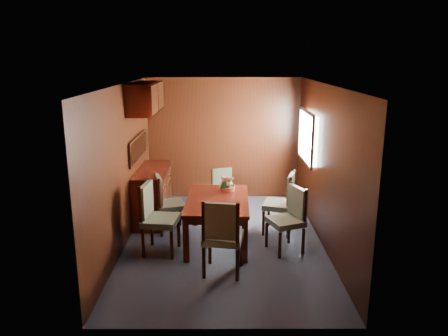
{
  "coord_description": "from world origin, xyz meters",
  "views": [
    {
      "loc": [
        -0.02,
        -6.29,
        2.79
      ],
      "look_at": [
        0.0,
        0.5,
        1.05
      ],
      "focal_mm": 35.0,
      "sensor_mm": 36.0,
      "label": 1
    }
  ],
  "objects_px": {
    "dining_table": "(217,205)",
    "chair_head": "(222,233)",
    "chair_right_near": "(290,215)",
    "flower_centerpiece": "(227,183)",
    "sideboard": "(153,194)",
    "chair_left_near": "(155,214)"
  },
  "relations": [
    {
      "from": "sideboard",
      "to": "flower_centerpiece",
      "type": "height_order",
      "value": "flower_centerpiece"
    },
    {
      "from": "chair_head",
      "to": "chair_right_near",
      "type": "bearing_deg",
      "value": 47.05
    },
    {
      "from": "dining_table",
      "to": "chair_left_near",
      "type": "bearing_deg",
      "value": -156.91
    },
    {
      "from": "chair_left_near",
      "to": "sideboard",
      "type": "bearing_deg",
      "value": -162.2
    },
    {
      "from": "dining_table",
      "to": "chair_right_near",
      "type": "relative_size",
      "value": 1.54
    },
    {
      "from": "sideboard",
      "to": "flower_centerpiece",
      "type": "distance_m",
      "value": 1.48
    },
    {
      "from": "dining_table",
      "to": "chair_left_near",
      "type": "height_order",
      "value": "chair_left_near"
    },
    {
      "from": "chair_left_near",
      "to": "flower_centerpiece",
      "type": "relative_size",
      "value": 4.08
    },
    {
      "from": "sideboard",
      "to": "flower_centerpiece",
      "type": "relative_size",
      "value": 5.38
    },
    {
      "from": "chair_right_near",
      "to": "chair_head",
      "type": "xyz_separation_m",
      "value": [
        -0.99,
        -0.77,
        0.04
      ]
    },
    {
      "from": "sideboard",
      "to": "chair_left_near",
      "type": "height_order",
      "value": "chair_left_near"
    },
    {
      "from": "chair_left_near",
      "to": "chair_right_near",
      "type": "relative_size",
      "value": 1.08
    },
    {
      "from": "chair_right_near",
      "to": "sideboard",
      "type": "bearing_deg",
      "value": 37.81
    },
    {
      "from": "chair_left_near",
      "to": "chair_right_near",
      "type": "height_order",
      "value": "chair_left_near"
    },
    {
      "from": "chair_left_near",
      "to": "chair_head",
      "type": "distance_m",
      "value": 1.19
    },
    {
      "from": "dining_table",
      "to": "chair_head",
      "type": "height_order",
      "value": "chair_head"
    },
    {
      "from": "dining_table",
      "to": "flower_centerpiece",
      "type": "bearing_deg",
      "value": 70.84
    },
    {
      "from": "dining_table",
      "to": "chair_left_near",
      "type": "xyz_separation_m",
      "value": [
        -0.89,
        -0.35,
        -0.01
      ]
    },
    {
      "from": "chair_right_near",
      "to": "flower_centerpiece",
      "type": "bearing_deg",
      "value": 31.14
    },
    {
      "from": "chair_right_near",
      "to": "chair_head",
      "type": "distance_m",
      "value": 1.25
    },
    {
      "from": "sideboard",
      "to": "chair_right_near",
      "type": "xyz_separation_m",
      "value": [
        2.21,
        -1.3,
        0.1
      ]
    },
    {
      "from": "chair_right_near",
      "to": "flower_centerpiece",
      "type": "height_order",
      "value": "chair_right_near"
    }
  ]
}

